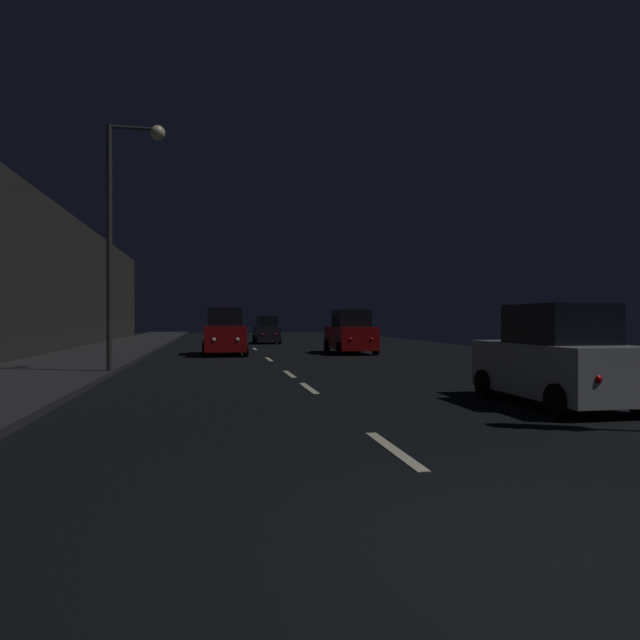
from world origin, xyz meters
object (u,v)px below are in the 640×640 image
at_px(streetlamp_overhead, 125,210).
at_px(car_parked_right_far, 350,333).
at_px(car_parked_right_near, 555,359).
at_px(car_approaching_headlights, 225,333).
at_px(car_distant_taillights, 266,331).

height_order(streetlamp_overhead, car_parked_right_far, streetlamp_overhead).
relative_size(streetlamp_overhead, car_parked_right_near, 1.91).
height_order(car_parked_right_near, car_parked_right_far, car_parked_right_far).
relative_size(car_approaching_headlights, car_parked_right_far, 1.04).
xyz_separation_m(streetlamp_overhead, car_approaching_headlights, (3.14, 9.59, -3.95)).
distance_m(streetlamp_overhead, car_distant_taillights, 22.97).
relative_size(car_parked_right_far, car_distant_taillights, 1.13).
xyz_separation_m(streetlamp_overhead, car_distant_taillights, (6.24, 21.72, -4.11)).
distance_m(car_parked_right_near, car_distant_taillights, 29.54).
height_order(streetlamp_overhead, car_distant_taillights, streetlamp_overhead).
xyz_separation_m(car_parked_right_near, car_distant_taillights, (-3.02, 29.39, -0.05)).
distance_m(car_approaching_headlights, car_parked_right_near, 18.30).
xyz_separation_m(car_approaching_headlights, car_parked_right_far, (6.12, -0.06, -0.04)).
bearing_deg(car_parked_right_near, car_parked_right_far, -0.00).
distance_m(car_approaching_headlights, car_parked_right_far, 6.12).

